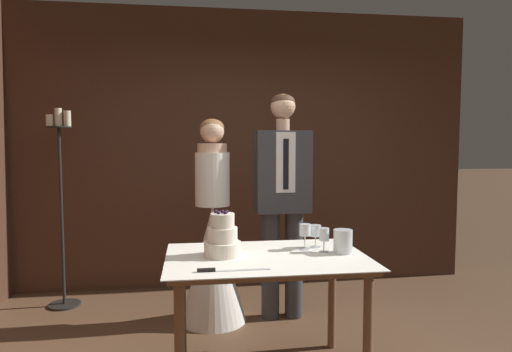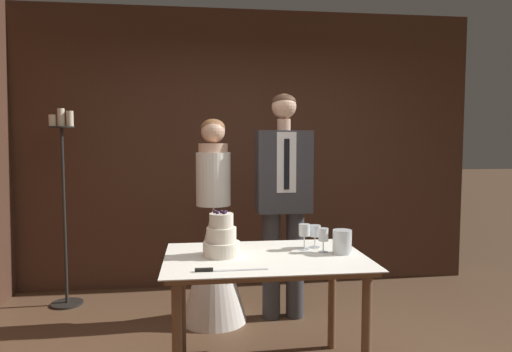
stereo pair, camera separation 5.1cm
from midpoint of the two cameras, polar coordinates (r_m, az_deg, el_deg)
The scene contains 11 objects.
wall_back at distance 4.72m, azimuth -2.02°, elevation 3.34°, with size 4.75×0.12×2.80m, color #472B1E.
cake_table at distance 2.90m, azimuth 0.82°, elevation -11.75°, with size 1.24×0.85×0.78m.
tiered_cake at distance 2.86m, azimuth -4.71°, elevation -7.80°, with size 0.23×0.23×0.29m.
cake_knife at distance 2.56m, azimuth -5.19°, elevation -11.62°, with size 0.40×0.02×0.02m.
wine_glass_near at distance 3.03m, azimuth 5.66°, elevation -6.83°, with size 0.07×0.07×0.17m.
wine_glass_middle at distance 2.98m, azimuth 8.02°, elevation -7.40°, with size 0.06×0.06×0.16m.
wine_glass_far at distance 3.10m, azimuth 6.97°, elevation -6.95°, with size 0.07×0.07×0.15m.
hurricane_candle at distance 2.98m, azimuth 10.32°, elevation -8.12°, with size 0.12×0.12×0.15m.
bride at distance 3.80m, azimuth -5.79°, elevation -9.02°, with size 0.54×0.54×1.67m.
groom at distance 3.79m, azimuth 2.95°, elevation -2.21°, with size 0.45×0.25×1.87m.
candle_stand at distance 4.43m, azimuth -23.44°, elevation -3.52°, with size 0.28×0.28×1.78m.
Camera 1 is at (-0.52, -2.49, 1.49)m, focal length 32.00 mm.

